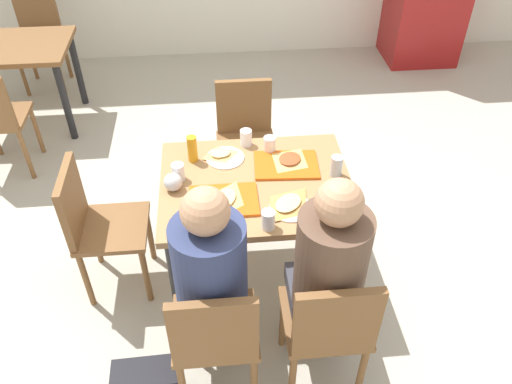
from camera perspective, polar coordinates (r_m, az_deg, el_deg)
name	(u,v)px	position (r m, az deg, el deg)	size (l,w,h in m)	color
ground_plane	(256,271)	(3.34, 0.00, -8.70)	(10.00, 10.00, 0.02)	#B2AD9E
main_table	(256,196)	(2.88, 0.00, -0.41)	(1.05, 0.84, 0.73)	#9E7247
chair_near_left	(215,334)	(2.43, -4.56, -15.42)	(0.40, 0.40, 0.86)	brown
chair_near_right	(329,325)	(2.47, 8.07, -14.38)	(0.40, 0.40, 0.86)	brown
chair_far_side	(245,133)	(3.59, -1.21, 6.52)	(0.40, 0.40, 0.86)	brown
chair_left_end	(95,222)	(3.04, -17.33, -3.13)	(0.40, 0.40, 0.86)	brown
person_in_red	(211,275)	(2.32, -4.99, -9.13)	(0.32, 0.42, 1.27)	#383842
person_in_brown_jacket	(328,267)	(2.37, 7.94, -8.18)	(0.32, 0.42, 1.27)	#383842
tray_red_near	(224,201)	(2.70, -3.60, -0.95)	(0.36, 0.26, 0.02)	#D85914
tray_red_far	(286,165)	(2.93, 3.35, 3.01)	(0.36, 0.26, 0.02)	#D85914
paper_plate_center	(225,158)	(2.99, -3.42, 3.79)	(0.22, 0.22, 0.01)	white
paper_plate_near_edge	(291,208)	(2.66, 3.84, -1.75)	(0.22, 0.22, 0.01)	white
pizza_slice_a	(225,199)	(2.68, -3.44, -0.80)	(0.23, 0.27, 0.02)	#DBAD60
pizza_slice_b	(290,159)	(2.95, 3.75, 3.61)	(0.25, 0.26, 0.02)	#DBAD60
pizza_slice_c	(221,154)	(3.00, -3.93, 4.22)	(0.19, 0.16, 0.02)	#DBAD60
pizza_slice_d	(288,204)	(2.66, 3.58, -1.29)	(0.28, 0.29, 0.02)	#C68C47
plastic_cup_a	(246,138)	(3.07, -1.12, 6.02)	(0.07, 0.07, 0.10)	white
plastic_cup_b	(268,220)	(2.52, 1.35, -3.08)	(0.07, 0.07, 0.10)	white
plastic_cup_c	(178,172)	(2.84, -8.59, 2.19)	(0.07, 0.07, 0.10)	white
plastic_cup_d	(270,145)	(3.02, 1.51, 5.25)	(0.07, 0.07, 0.10)	white
soda_can	(336,166)	(2.87, 8.89, 2.85)	(0.07, 0.07, 0.12)	#B7BCC6
condiment_bottle	(192,149)	(2.95, -7.06, 4.75)	(0.06, 0.06, 0.16)	orange
foil_bundle	(173,182)	(2.78, -9.17, 1.08)	(0.10, 0.10, 0.10)	silver
background_table	(16,59)	(4.79, -25.02, 13.19)	(0.90, 0.70, 0.73)	brown
background_chair_far	(39,33)	(5.46, -22.85, 15.87)	(0.40, 0.40, 0.86)	brown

